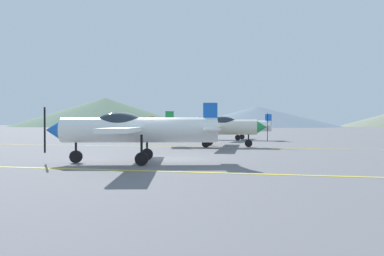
{
  "coord_description": "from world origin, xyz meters",
  "views": [
    {
      "loc": [
        4.93,
        -14.82,
        1.62
      ],
      "look_at": [
        -0.9,
        14.0,
        1.2
      ],
      "focal_mm": 33.6,
      "sensor_mm": 36.0,
      "label": 1
    }
  ],
  "objects_px": {
    "airplane_near": "(133,129)",
    "airplane_back": "(175,125)",
    "airplane_mid": "(214,127)",
    "airplane_far": "(235,126)"
  },
  "relations": [
    {
      "from": "airplane_near",
      "to": "airplane_back",
      "type": "relative_size",
      "value": 1.0
    },
    {
      "from": "airplane_near",
      "to": "airplane_back",
      "type": "distance_m",
      "value": 28.25
    },
    {
      "from": "airplane_far",
      "to": "airplane_near",
      "type": "bearing_deg",
      "value": -96.78
    },
    {
      "from": "airplane_near",
      "to": "airplane_far",
      "type": "bearing_deg",
      "value": 83.22
    },
    {
      "from": "airplane_back",
      "to": "airplane_far",
      "type": "bearing_deg",
      "value": -42.61
    },
    {
      "from": "airplane_mid",
      "to": "airplane_back",
      "type": "xyz_separation_m",
      "value": [
        -7.09,
        17.29,
        0.0
      ]
    },
    {
      "from": "airplane_mid",
      "to": "airplane_back",
      "type": "relative_size",
      "value": 1.0
    },
    {
      "from": "airplane_mid",
      "to": "airplane_near",
      "type": "bearing_deg",
      "value": -100.05
    },
    {
      "from": "airplane_mid",
      "to": "airplane_far",
      "type": "height_order",
      "value": "same"
    },
    {
      "from": "airplane_mid",
      "to": "airplane_far",
      "type": "relative_size",
      "value": 1.0
    }
  ]
}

